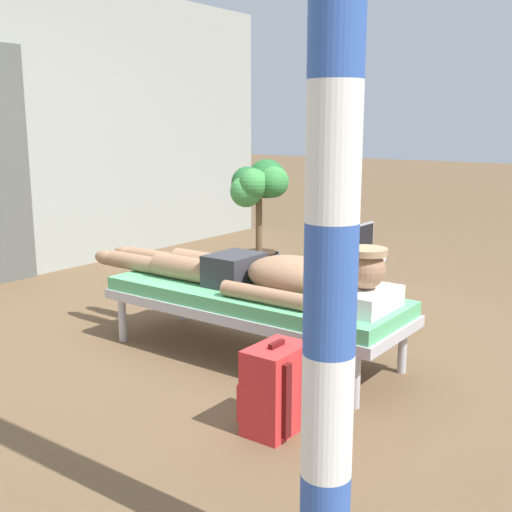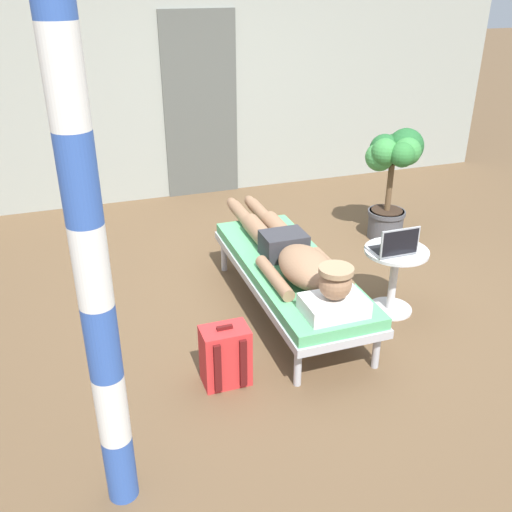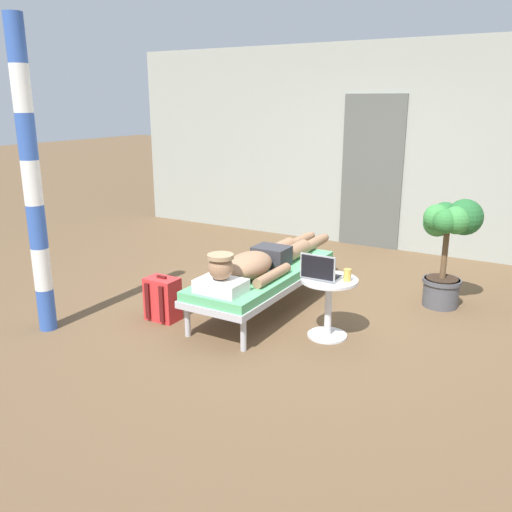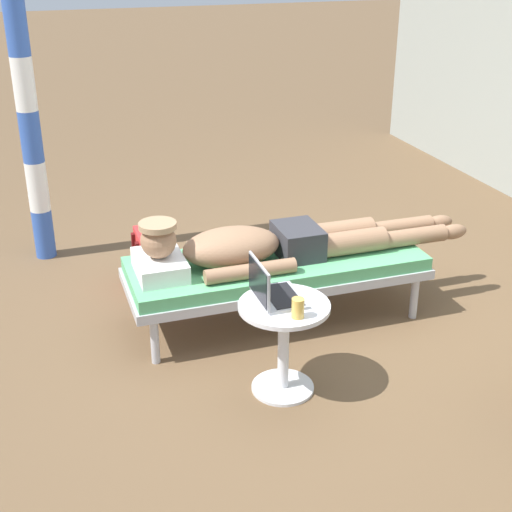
{
  "view_description": "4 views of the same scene",
  "coord_description": "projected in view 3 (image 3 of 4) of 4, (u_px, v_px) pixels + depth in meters",
  "views": [
    {
      "loc": [
        -3.18,
        -2.34,
        1.38
      ],
      "look_at": [
        0.01,
        0.01,
        0.55
      ],
      "focal_mm": 44.85,
      "sensor_mm": 36.0,
      "label": 1
    },
    {
      "loc": [
        -1.73,
        -3.67,
        2.38
      ],
      "look_at": [
        -0.47,
        -0.03,
        0.47
      ],
      "focal_mm": 40.19,
      "sensor_mm": 36.0,
      "label": 2
    },
    {
      "loc": [
        2.16,
        -4.4,
        1.96
      ],
      "look_at": [
        -0.22,
        -0.34,
        0.6
      ],
      "focal_mm": 38.0,
      "sensor_mm": 36.0,
      "label": 3
    },
    {
      "loc": [
        3.57,
        -1.55,
        2.29
      ],
      "look_at": [
        -0.07,
        -0.34,
        0.53
      ],
      "focal_mm": 50.47,
      "sensor_mm": 36.0,
      "label": 4
    }
  ],
  "objects": [
    {
      "name": "drink_glass",
      "position": [
        347.0,
        275.0,
        4.45
      ],
      "size": [
        0.06,
        0.06,
        0.1
      ],
      "primitive_type": "cylinder",
      "color": "gold",
      "rests_on": "side_table"
    },
    {
      "name": "porch_post",
      "position": [
        32.0,
        183.0,
        4.46
      ],
      "size": [
        0.15,
        0.15,
        2.61
      ],
      "color": "#3359B2",
      "rests_on": "ground"
    },
    {
      "name": "potted_plant",
      "position": [
        449.0,
        234.0,
        5.16
      ],
      "size": [
        0.56,
        0.5,
        1.08
      ],
      "color": "#4C4C51",
      "rests_on": "ground"
    },
    {
      "name": "house_wall_back",
      "position": [
        372.0,
        147.0,
        7.3
      ],
      "size": [
        7.6,
        0.2,
        2.7
      ],
      "primitive_type": "cube",
      "color": "#999E93",
      "rests_on": "ground"
    },
    {
      "name": "laptop",
      "position": [
        321.0,
        273.0,
        4.5
      ],
      "size": [
        0.31,
        0.24,
        0.23
      ],
      "color": "#A5A8AD",
      "rests_on": "side_table"
    },
    {
      "name": "side_table",
      "position": [
        329.0,
        297.0,
        4.57
      ],
      "size": [
        0.48,
        0.48,
        0.52
      ],
      "color": "silver",
      "rests_on": "ground"
    },
    {
      "name": "house_door_panel",
      "position": [
        372.0,
        173.0,
        7.27
      ],
      "size": [
        0.84,
        0.03,
        2.04
      ],
      "primitive_type": "cube",
      "color": "#545651",
      "rests_on": "ground"
    },
    {
      "name": "backpack",
      "position": [
        163.0,
        299.0,
        4.98
      ],
      "size": [
        0.3,
        0.26,
        0.42
      ],
      "color": "red",
      "rests_on": "ground"
    },
    {
      "name": "lounge_chair",
      "position": [
        264.0,
        277.0,
        5.14
      ],
      "size": [
        0.66,
        1.87,
        0.42
      ],
      "color": "#B7B7BC",
      "rests_on": "ground"
    },
    {
      "name": "person_reclining",
      "position": [
        261.0,
        261.0,
        5.04
      ],
      "size": [
        0.53,
        2.17,
        0.33
      ],
      "color": "white",
      "rests_on": "lounge_chair"
    },
    {
      "name": "ground_plane",
      "position": [
        293.0,
        310.0,
        5.24
      ],
      "size": [
        40.0,
        40.0,
        0.0
      ],
      "primitive_type": "plane",
      "color": "brown"
    }
  ]
}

